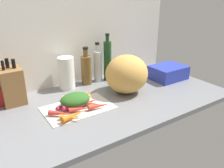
% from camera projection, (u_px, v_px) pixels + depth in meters
% --- Properties ---
extents(ground_plane, '(1.70, 0.80, 0.03)m').
position_uv_depth(ground_plane, '(96.00, 104.00, 1.42)').
color(ground_plane, slate).
extents(wall_back, '(1.70, 0.03, 0.60)m').
position_uv_depth(wall_back, '(67.00, 42.00, 1.60)').
color(wall_back, silver).
rests_on(wall_back, ground_plane).
extents(cutting_board, '(0.39, 0.25, 0.01)m').
position_uv_depth(cutting_board, '(78.00, 108.00, 1.34)').
color(cutting_board, beige).
rests_on(cutting_board, ground_plane).
extents(carrot_0, '(0.13, 0.07, 0.03)m').
position_uv_depth(carrot_0, '(80.00, 109.00, 1.29)').
color(carrot_0, red).
rests_on(carrot_0, cutting_board).
extents(carrot_1, '(0.15, 0.13, 0.03)m').
position_uv_depth(carrot_1, '(86.00, 94.00, 1.46)').
color(carrot_1, orange).
rests_on(carrot_1, cutting_board).
extents(carrot_2, '(0.11, 0.10, 0.03)m').
position_uv_depth(carrot_2, '(71.00, 118.00, 1.20)').
color(carrot_2, orange).
rests_on(carrot_2, cutting_board).
extents(carrot_3, '(0.12, 0.05, 0.03)m').
position_uv_depth(carrot_3, '(86.00, 97.00, 1.42)').
color(carrot_3, orange).
rests_on(carrot_3, cutting_board).
extents(carrot_4, '(0.15, 0.06, 0.03)m').
position_uv_depth(carrot_4, '(74.00, 115.00, 1.21)').
color(carrot_4, orange).
rests_on(carrot_4, cutting_board).
extents(carrot_5, '(0.17, 0.07, 0.02)m').
position_uv_depth(carrot_5, '(68.00, 104.00, 1.35)').
color(carrot_5, '#B2264C').
rests_on(carrot_5, cutting_board).
extents(carrot_6, '(0.15, 0.07, 0.02)m').
position_uv_depth(carrot_6, '(84.00, 103.00, 1.36)').
color(carrot_6, orange).
rests_on(carrot_6, cutting_board).
extents(carrot_7, '(0.10, 0.11, 0.03)m').
position_uv_depth(carrot_7, '(91.00, 104.00, 1.34)').
color(carrot_7, orange).
rests_on(carrot_7, cutting_board).
extents(carrot_8, '(0.12, 0.09, 0.03)m').
position_uv_depth(carrot_8, '(73.00, 98.00, 1.42)').
color(carrot_8, orange).
rests_on(carrot_8, cutting_board).
extents(carrot_9, '(0.17, 0.05, 0.03)m').
position_uv_depth(carrot_9, '(87.00, 103.00, 1.35)').
color(carrot_9, '#B2264C').
rests_on(carrot_9, cutting_board).
extents(carrot_10, '(0.13, 0.05, 0.03)m').
position_uv_depth(carrot_10, '(99.00, 106.00, 1.32)').
color(carrot_10, red).
rests_on(carrot_10, cutting_board).
extents(carrot_11, '(0.12, 0.11, 0.03)m').
position_uv_depth(carrot_11, '(61.00, 113.00, 1.23)').
color(carrot_11, red).
rests_on(carrot_11, cutting_board).
extents(carrot_12, '(0.17, 0.04, 0.03)m').
position_uv_depth(carrot_12, '(76.00, 105.00, 1.32)').
color(carrot_12, '#B2264C').
rests_on(carrot_12, cutting_board).
extents(carrot_greens_pile, '(0.18, 0.14, 0.08)m').
position_uv_depth(carrot_greens_pile, '(75.00, 99.00, 1.34)').
color(carrot_greens_pile, '#2D6023').
rests_on(carrot_greens_pile, cutting_board).
extents(winter_squash, '(0.28, 0.27, 0.25)m').
position_uv_depth(winter_squash, '(127.00, 74.00, 1.51)').
color(winter_squash, gold).
rests_on(winter_squash, ground_plane).
extents(knife_block, '(0.12, 0.17, 0.27)m').
position_uv_depth(knife_block, '(11.00, 85.00, 1.37)').
color(knife_block, brown).
rests_on(knife_block, ground_plane).
extents(paper_towel_roll, '(0.11, 0.11, 0.22)m').
position_uv_depth(paper_towel_roll, '(67.00, 73.00, 1.57)').
color(paper_towel_roll, white).
rests_on(paper_towel_roll, ground_plane).
extents(bottle_0, '(0.07, 0.07, 0.27)m').
position_uv_depth(bottle_0, '(86.00, 69.00, 1.65)').
color(bottle_0, brown).
rests_on(bottle_0, ground_plane).
extents(bottle_1, '(0.06, 0.06, 0.29)m').
position_uv_depth(bottle_1, '(98.00, 65.00, 1.70)').
color(bottle_1, silver).
rests_on(bottle_1, ground_plane).
extents(bottle_2, '(0.06, 0.06, 0.35)m').
position_uv_depth(bottle_2, '(108.00, 60.00, 1.71)').
color(bottle_2, '#19421E').
rests_on(bottle_2, ground_plane).
extents(dish_rack, '(0.26, 0.20, 0.10)m').
position_uv_depth(dish_rack, '(168.00, 72.00, 1.77)').
color(dish_rack, '#2838AD').
rests_on(dish_rack, ground_plane).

